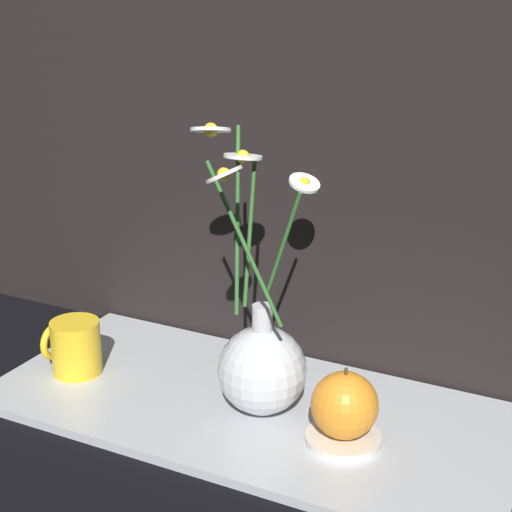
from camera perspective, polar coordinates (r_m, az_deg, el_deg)
name	(u,v)px	position (r m, az deg, el deg)	size (l,w,h in m)	color
ground_plane	(252,413)	(1.13, -0.24, -10.40)	(6.00, 6.00, 0.00)	black
shelf	(252,409)	(1.13, -0.24, -10.13)	(0.69, 0.32, 0.01)	#B2B7BC
vase_with_flowers	(261,362)	(1.08, 0.37, -7.08)	(0.14, 0.20, 0.37)	silver
yellow_mug	(75,347)	(1.21, -12.01, -5.93)	(0.08, 0.07, 0.08)	yellow
saucer_plate	(343,439)	(1.05, 5.84, -12.03)	(0.09, 0.09, 0.01)	silver
orange_fruit	(345,405)	(1.02, 5.93, -9.86)	(0.08, 0.08, 0.09)	orange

